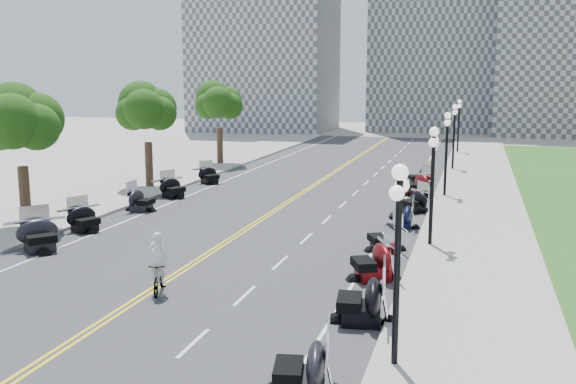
# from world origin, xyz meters

# --- Properties ---
(ground) EXTENTS (160.00, 160.00, 0.00)m
(ground) POSITION_xyz_m (0.00, 0.00, 0.00)
(ground) COLOR gray
(road) EXTENTS (16.00, 90.00, 0.01)m
(road) POSITION_xyz_m (0.00, 10.00, 0.00)
(road) COLOR #333335
(road) RESTS_ON ground
(centerline_yellow_a) EXTENTS (0.12, 90.00, 0.00)m
(centerline_yellow_a) POSITION_xyz_m (-0.12, 10.00, 0.01)
(centerline_yellow_a) COLOR yellow
(centerline_yellow_a) RESTS_ON road
(centerline_yellow_b) EXTENTS (0.12, 90.00, 0.00)m
(centerline_yellow_b) POSITION_xyz_m (0.12, 10.00, 0.01)
(centerline_yellow_b) COLOR yellow
(centerline_yellow_b) RESTS_ON road
(edge_line_north) EXTENTS (0.12, 90.00, 0.00)m
(edge_line_north) POSITION_xyz_m (6.40, 10.00, 0.01)
(edge_line_north) COLOR white
(edge_line_north) RESTS_ON road
(edge_line_south) EXTENTS (0.12, 90.00, 0.00)m
(edge_line_south) POSITION_xyz_m (-6.40, 10.00, 0.01)
(edge_line_south) COLOR white
(edge_line_south) RESTS_ON road
(lane_dash_4) EXTENTS (0.12, 2.00, 0.00)m
(lane_dash_4) POSITION_xyz_m (3.20, -8.00, 0.01)
(lane_dash_4) COLOR white
(lane_dash_4) RESTS_ON road
(lane_dash_5) EXTENTS (0.12, 2.00, 0.00)m
(lane_dash_5) POSITION_xyz_m (3.20, -4.00, 0.01)
(lane_dash_5) COLOR white
(lane_dash_5) RESTS_ON road
(lane_dash_6) EXTENTS (0.12, 2.00, 0.00)m
(lane_dash_6) POSITION_xyz_m (3.20, 0.00, 0.01)
(lane_dash_6) COLOR white
(lane_dash_6) RESTS_ON road
(lane_dash_7) EXTENTS (0.12, 2.00, 0.00)m
(lane_dash_7) POSITION_xyz_m (3.20, 4.00, 0.01)
(lane_dash_7) COLOR white
(lane_dash_7) RESTS_ON road
(lane_dash_8) EXTENTS (0.12, 2.00, 0.00)m
(lane_dash_8) POSITION_xyz_m (3.20, 8.00, 0.01)
(lane_dash_8) COLOR white
(lane_dash_8) RESTS_ON road
(lane_dash_9) EXTENTS (0.12, 2.00, 0.00)m
(lane_dash_9) POSITION_xyz_m (3.20, 12.00, 0.01)
(lane_dash_9) COLOR white
(lane_dash_9) RESTS_ON road
(lane_dash_10) EXTENTS (0.12, 2.00, 0.00)m
(lane_dash_10) POSITION_xyz_m (3.20, 16.00, 0.01)
(lane_dash_10) COLOR white
(lane_dash_10) RESTS_ON road
(lane_dash_11) EXTENTS (0.12, 2.00, 0.00)m
(lane_dash_11) POSITION_xyz_m (3.20, 20.00, 0.01)
(lane_dash_11) COLOR white
(lane_dash_11) RESTS_ON road
(lane_dash_12) EXTENTS (0.12, 2.00, 0.00)m
(lane_dash_12) POSITION_xyz_m (3.20, 24.00, 0.01)
(lane_dash_12) COLOR white
(lane_dash_12) RESTS_ON road
(lane_dash_13) EXTENTS (0.12, 2.00, 0.00)m
(lane_dash_13) POSITION_xyz_m (3.20, 28.00, 0.01)
(lane_dash_13) COLOR white
(lane_dash_13) RESTS_ON road
(lane_dash_14) EXTENTS (0.12, 2.00, 0.00)m
(lane_dash_14) POSITION_xyz_m (3.20, 32.00, 0.01)
(lane_dash_14) COLOR white
(lane_dash_14) RESTS_ON road
(lane_dash_15) EXTENTS (0.12, 2.00, 0.00)m
(lane_dash_15) POSITION_xyz_m (3.20, 36.00, 0.01)
(lane_dash_15) COLOR white
(lane_dash_15) RESTS_ON road
(lane_dash_16) EXTENTS (0.12, 2.00, 0.00)m
(lane_dash_16) POSITION_xyz_m (3.20, 40.00, 0.01)
(lane_dash_16) COLOR white
(lane_dash_16) RESTS_ON road
(lane_dash_17) EXTENTS (0.12, 2.00, 0.00)m
(lane_dash_17) POSITION_xyz_m (3.20, 44.00, 0.01)
(lane_dash_17) COLOR white
(lane_dash_17) RESTS_ON road
(lane_dash_18) EXTENTS (0.12, 2.00, 0.00)m
(lane_dash_18) POSITION_xyz_m (3.20, 48.00, 0.01)
(lane_dash_18) COLOR white
(lane_dash_18) RESTS_ON road
(lane_dash_19) EXTENTS (0.12, 2.00, 0.00)m
(lane_dash_19) POSITION_xyz_m (3.20, 52.00, 0.01)
(lane_dash_19) COLOR white
(lane_dash_19) RESTS_ON road
(sidewalk_north) EXTENTS (5.00, 90.00, 0.15)m
(sidewalk_north) POSITION_xyz_m (10.50, 10.00, 0.07)
(sidewalk_north) COLOR #9E9991
(sidewalk_north) RESTS_ON ground
(sidewalk_south) EXTENTS (5.00, 90.00, 0.15)m
(sidewalk_south) POSITION_xyz_m (-10.50, 10.00, 0.07)
(sidewalk_south) COLOR #9E9991
(sidewalk_south) RESTS_ON ground
(distant_block_a) EXTENTS (18.00, 14.00, 26.00)m
(distant_block_a) POSITION_xyz_m (-18.00, 62.00, 13.00)
(distant_block_a) COLOR gray
(distant_block_a) RESTS_ON ground
(distant_block_b) EXTENTS (16.00, 12.00, 30.00)m
(distant_block_b) POSITION_xyz_m (4.00, 68.00, 15.00)
(distant_block_b) COLOR gray
(distant_block_b) RESTS_ON ground
(street_lamp_1) EXTENTS (0.50, 1.20, 4.90)m
(street_lamp_1) POSITION_xyz_m (8.60, -8.00, 2.60)
(street_lamp_1) COLOR black
(street_lamp_1) RESTS_ON sidewalk_north
(street_lamp_2) EXTENTS (0.50, 1.20, 4.90)m
(street_lamp_2) POSITION_xyz_m (8.60, 4.00, 2.60)
(street_lamp_2) COLOR black
(street_lamp_2) RESTS_ON sidewalk_north
(street_lamp_3) EXTENTS (0.50, 1.20, 4.90)m
(street_lamp_3) POSITION_xyz_m (8.60, 16.00, 2.60)
(street_lamp_3) COLOR black
(street_lamp_3) RESTS_ON sidewalk_north
(street_lamp_4) EXTENTS (0.50, 1.20, 4.90)m
(street_lamp_4) POSITION_xyz_m (8.60, 28.00, 2.60)
(street_lamp_4) COLOR black
(street_lamp_4) RESTS_ON sidewalk_north
(street_lamp_5) EXTENTS (0.50, 1.20, 4.90)m
(street_lamp_5) POSITION_xyz_m (8.60, 40.00, 2.60)
(street_lamp_5) COLOR black
(street_lamp_5) RESTS_ON sidewalk_north
(tree_2) EXTENTS (4.80, 4.80, 9.20)m
(tree_2) POSITION_xyz_m (-10.00, 2.00, 4.75)
(tree_2) COLOR #235619
(tree_2) RESTS_ON sidewalk_south
(tree_3) EXTENTS (4.80, 4.80, 9.20)m
(tree_3) POSITION_xyz_m (-10.00, 14.00, 4.75)
(tree_3) COLOR #235619
(tree_3) RESTS_ON sidewalk_south
(tree_4) EXTENTS (4.80, 4.80, 9.20)m
(tree_4) POSITION_xyz_m (-10.00, 26.00, 4.75)
(tree_4) COLOR #235619
(tree_4) RESTS_ON sidewalk_south
(motorcycle_n_3) EXTENTS (2.37, 2.37, 1.41)m
(motorcycle_n_3) POSITION_xyz_m (6.77, -9.90, 0.70)
(motorcycle_n_3) COLOR black
(motorcycle_n_3) RESTS_ON road
(motorcycle_n_4) EXTENTS (2.50, 2.50, 1.55)m
(motorcycle_n_4) POSITION_xyz_m (7.29, -5.25, 0.78)
(motorcycle_n_4) COLOR black
(motorcycle_n_4) RESTS_ON road
(motorcycle_n_5) EXTENTS (2.88, 2.88, 1.50)m
(motorcycle_n_5) POSITION_xyz_m (6.97, -1.10, 0.75)
(motorcycle_n_5) COLOR #590A0C
(motorcycle_n_5) RESTS_ON road
(motorcycle_n_6) EXTENTS (2.57, 2.57, 1.34)m
(motorcycle_n_6) POSITION_xyz_m (6.84, 2.87, 0.67)
(motorcycle_n_6) COLOR black
(motorcycle_n_6) RESTS_ON road
(motorcycle_n_7) EXTENTS (1.84, 1.84, 1.25)m
(motorcycle_n_7) POSITION_xyz_m (7.04, 7.29, 0.63)
(motorcycle_n_7) COLOR black
(motorcycle_n_7) RESTS_ON road
(motorcycle_n_8) EXTENTS (2.64, 2.64, 1.32)m
(motorcycle_n_8) POSITION_xyz_m (7.26, 11.10, 0.66)
(motorcycle_n_8) COLOR black
(motorcycle_n_8) RESTS_ON road
(motorcycle_n_9) EXTENTS (2.93, 2.93, 1.49)m
(motorcycle_n_9) POSITION_xyz_m (6.94, 16.20, 0.75)
(motorcycle_n_9) COLOR #590A0C
(motorcycle_n_9) RESTS_ON road
(motorcycle_n_10) EXTENTS (2.46, 2.46, 1.34)m
(motorcycle_n_10) POSITION_xyz_m (6.72, 20.05, 0.67)
(motorcycle_n_10) COLOR black
(motorcycle_n_10) RESTS_ON road
(motorcycle_s_5) EXTENTS (3.00, 3.00, 1.49)m
(motorcycle_s_5) POSITION_xyz_m (-6.83, -1.21, 0.75)
(motorcycle_s_5) COLOR black
(motorcycle_s_5) RESTS_ON road
(motorcycle_s_6) EXTENTS (2.52, 2.52, 1.32)m
(motorcycle_s_6) POSITION_xyz_m (-7.06, 2.32, 0.66)
(motorcycle_s_6) COLOR black
(motorcycle_s_6) RESTS_ON road
(motorcycle_s_7) EXTENTS (1.89, 1.89, 1.32)m
(motorcycle_s_7) POSITION_xyz_m (-6.86, 7.26, 0.66)
(motorcycle_s_7) COLOR black
(motorcycle_s_7) RESTS_ON road
(motorcycle_s_8) EXTENTS (2.57, 2.57, 1.33)m
(motorcycle_s_8) POSITION_xyz_m (-6.97, 11.28, 0.67)
(motorcycle_s_8) COLOR black
(motorcycle_s_8) RESTS_ON road
(motorcycle_s_9) EXTENTS (2.51, 2.51, 1.25)m
(motorcycle_s_9) POSITION_xyz_m (-6.98, 16.77, 0.63)
(motorcycle_s_9) COLOR black
(motorcycle_s_9) RESTS_ON road
(bicycle) EXTENTS (1.07, 1.92, 1.11)m
(bicycle) POSITION_xyz_m (0.39, -4.57, 0.55)
(bicycle) COLOR #A51414
(bicycle) RESTS_ON road
(cyclist_rider) EXTENTS (0.64, 0.42, 1.76)m
(cyclist_rider) POSITION_xyz_m (0.39, -4.57, 1.99)
(cyclist_rider) COLOR silver
(cyclist_rider) RESTS_ON bicycle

